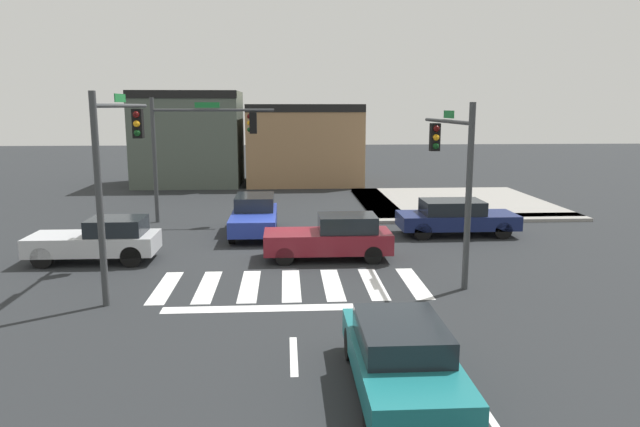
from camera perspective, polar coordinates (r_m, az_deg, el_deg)
ground_plane at (r=21.81m, az=-2.96°, el=-3.46°), size 120.00×120.00×0.00m
crosswalk_near at (r=17.47m, az=-2.83°, el=-6.98°), size 7.91×3.15×0.01m
bike_detector_marking at (r=13.43m, az=6.03°, el=-12.51°), size 1.02×1.02×0.01m
curb_corner_northeast at (r=32.20m, az=12.17°, el=0.97°), size 10.00×10.60×0.15m
storefront_row at (r=40.33m, az=-7.10°, el=7.04°), size 14.99×6.23×6.22m
traffic_signal_southeast at (r=18.70m, az=12.69°, el=5.27°), size 0.32×5.31×5.34m
traffic_signal_southwest at (r=17.92m, az=-19.04°, el=5.78°), size 0.32×5.68×5.61m
traffic_signal_northwest at (r=26.98m, az=-11.73°, el=7.27°), size 5.48×0.32×5.62m
car_silver at (r=21.24m, az=-20.74°, el=-2.43°), size 4.22×1.75×1.50m
car_teal at (r=11.15m, az=7.93°, el=-13.62°), size 1.75×4.38×1.33m
car_maroon at (r=20.22m, az=1.19°, el=-2.34°), size 4.37×1.73×1.55m
car_blue at (r=24.40m, az=-6.41°, el=-0.15°), size 1.81×4.57×1.53m
car_navy at (r=24.64m, az=13.09°, el=-0.33°), size 4.78×1.95×1.45m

